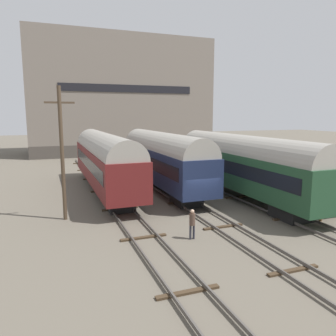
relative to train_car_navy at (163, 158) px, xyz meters
name	(u,v)px	position (x,y,z in m)	size (l,w,h in m)	color
ground_plane	(201,214)	(0.00, -7.87, -2.94)	(200.00, 200.00, 0.00)	#60594C
track_left	(130,220)	(-5.00, -7.87, -2.79)	(2.60, 60.00, 0.26)	#4C4742
track_middle	(201,212)	(0.00, -7.87, -2.79)	(2.60, 60.00, 0.26)	#4C4742
track_right	(262,205)	(5.00, -7.87, -2.79)	(2.60, 60.00, 0.26)	#4C4742
train_car_navy	(163,158)	(0.00, 0.00, 0.00)	(3.09, 16.38, 5.19)	black
train_car_maroon	(105,159)	(-5.00, 0.93, 0.01)	(3.05, 17.79, 5.19)	black
train_car_green	(242,163)	(5.00, -5.12, -0.01)	(3.02, 17.85, 5.15)	black
station_platform	(270,185)	(7.60, -5.42, -1.98)	(2.57, 13.44, 1.04)	brown
bench	(254,174)	(7.43, -3.28, -1.41)	(1.40, 0.40, 0.91)	#2D4C33
person_worker	(192,221)	(-2.54, -11.90, -1.92)	(0.32, 0.32, 1.68)	#282833
utility_pole	(62,152)	(-8.82, -5.87, 1.47)	(1.80, 0.24, 8.49)	#473828
warehouse_building	(120,97)	(3.27, 32.25, 6.97)	(30.99, 13.50, 19.81)	#46403A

